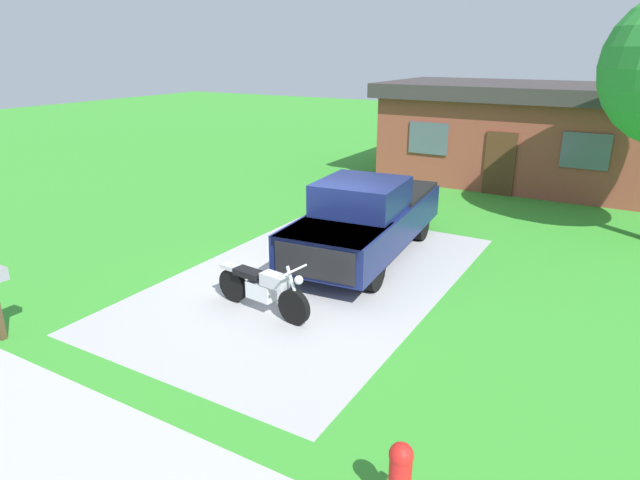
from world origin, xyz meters
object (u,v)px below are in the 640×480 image
object	(u,v)px
fire_hydrant	(400,479)
neighbor_house	(518,132)
pickup_truck	(368,216)
motorcycle	(263,289)

from	to	relation	value
fire_hydrant	neighbor_house	size ratio (longest dim) A/B	0.09
pickup_truck	motorcycle	bearing A→B (deg)	-95.16
motorcycle	neighbor_house	world-z (taller)	neighbor_house
motorcycle	neighbor_house	distance (m)	13.82
fire_hydrant	neighbor_house	distance (m)	17.00
neighbor_house	fire_hydrant	bearing A→B (deg)	-81.80
pickup_truck	fire_hydrant	bearing A→B (deg)	-61.65
motorcycle	pickup_truck	bearing A→B (deg)	84.84
motorcycle	pickup_truck	distance (m)	3.77
pickup_truck	fire_hydrant	world-z (taller)	pickup_truck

